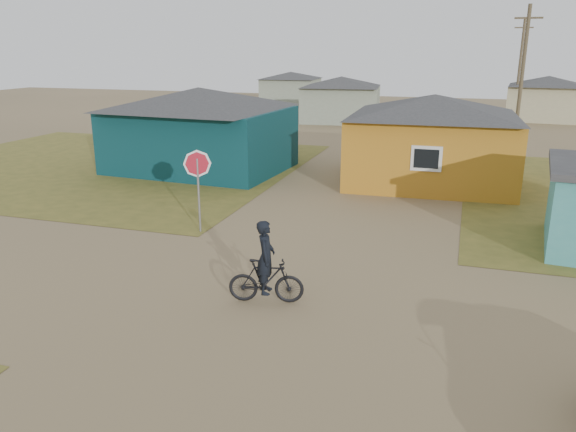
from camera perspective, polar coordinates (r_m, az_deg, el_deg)
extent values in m
plane|color=#8A734F|center=(13.33, -1.19, -9.19)|extent=(120.00, 120.00, 0.00)
cube|color=olive|center=(30.76, -18.43, 4.99)|extent=(20.00, 18.00, 0.00)
cube|color=#092D33|center=(28.09, -8.87, 7.70)|extent=(8.40, 6.54, 3.00)
pyramid|color=#313133|center=(27.85, -9.06, 11.76)|extent=(8.93, 7.08, 1.00)
cube|color=#BB791C|center=(25.74, 14.36, 6.56)|extent=(7.21, 6.24, 3.00)
pyramid|color=#313133|center=(25.48, 14.68, 10.87)|extent=(7.72, 6.76, 0.90)
cube|color=silver|center=(22.74, 13.88, 5.68)|extent=(1.20, 0.06, 1.00)
cube|color=black|center=(22.71, 13.87, 5.67)|extent=(0.95, 0.04, 0.75)
cube|color=gray|center=(46.61, 5.38, 11.24)|extent=(6.49, 5.60, 2.80)
pyramid|color=#313133|center=(46.47, 5.44, 13.45)|extent=(7.04, 6.15, 0.80)
cube|color=tan|center=(51.89, 24.73, 10.37)|extent=(6.41, 5.50, 2.80)
pyramid|color=#313133|center=(51.77, 24.98, 12.34)|extent=(6.95, 6.05, 0.80)
cube|color=gray|center=(60.23, 0.28, 12.50)|extent=(5.75, 5.28, 2.70)
pyramid|color=#313133|center=(60.12, 0.28, 14.12)|extent=(6.28, 5.81, 0.70)
cylinder|color=brown|center=(33.49, 22.61, 12.39)|extent=(0.20, 0.20, 8.00)
cube|color=brown|center=(33.47, 23.27, 18.00)|extent=(1.40, 0.10, 0.10)
cylinder|color=brown|center=(49.50, 22.42, 13.43)|extent=(0.20, 0.20, 8.00)
cube|color=brown|center=(49.49, 22.86, 17.23)|extent=(1.40, 0.10, 0.10)
cylinder|color=gray|center=(18.40, -9.05, 2.05)|extent=(0.07, 0.07, 2.45)
imported|color=black|center=(13.35, -2.24, -6.60)|extent=(1.86, 0.89, 1.08)
imported|color=black|center=(13.12, -2.27, -4.18)|extent=(0.56, 0.72, 1.77)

